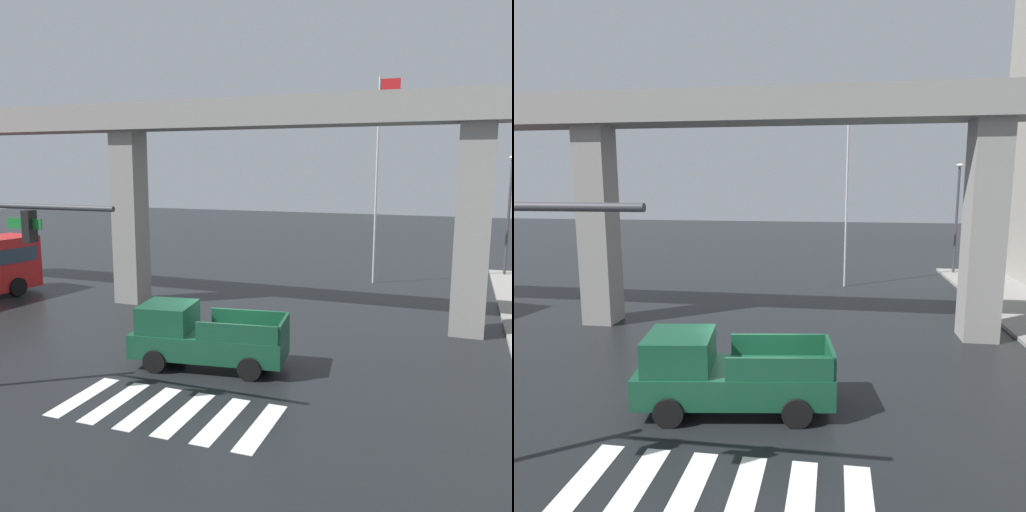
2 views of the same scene
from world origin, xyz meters
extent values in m
plane|color=black|center=(0.00, 0.00, 0.00)|extent=(120.00, 120.00, 0.00)
cube|color=silver|center=(-2.75, -4.71, 0.01)|extent=(0.55, 2.80, 0.01)
cube|color=silver|center=(-1.65, -4.71, 0.01)|extent=(0.55, 2.80, 0.01)
cube|color=silver|center=(-0.55, -4.71, 0.01)|extent=(0.55, 2.80, 0.01)
cube|color=silver|center=(0.55, -4.71, 0.01)|extent=(0.55, 2.80, 0.01)
cube|color=silver|center=(1.65, -4.71, 0.01)|extent=(0.55, 2.80, 0.01)
cube|color=gray|center=(0.00, 5.64, 8.87)|extent=(48.31, 2.02, 1.20)
cube|color=gray|center=(-7.73, 5.64, 4.14)|extent=(1.30, 1.30, 8.27)
cube|color=gray|center=(7.73, 5.64, 4.14)|extent=(1.30, 1.30, 8.27)
cube|color=#14472D|center=(-0.34, -1.19, 0.78)|extent=(5.31, 2.57, 0.80)
cube|color=#14472D|center=(-1.78, -1.39, 1.63)|extent=(1.92, 1.96, 0.90)
cube|color=#3F5160|center=(-2.24, -1.45, 1.63)|extent=(0.33, 1.67, 0.77)
cube|color=#14472D|center=(0.91, -1.90, 1.48)|extent=(2.64, 0.46, 0.60)
cube|color=#14472D|center=(0.67, -0.17, 1.48)|extent=(2.64, 0.46, 0.60)
cube|color=#14472D|center=(2.13, -0.85, 1.48)|extent=(0.34, 1.75, 0.60)
cylinder|color=black|center=(-1.79, -2.30, 0.38)|extent=(0.79, 0.38, 0.76)
cylinder|color=black|center=(-2.03, -0.51, 0.38)|extent=(0.79, 0.38, 0.76)
cylinder|color=black|center=(1.34, -1.87, 0.38)|extent=(0.79, 0.38, 0.76)
cylinder|color=black|center=(1.10, -0.08, 0.38)|extent=(0.79, 0.38, 0.76)
cylinder|color=#38383D|center=(10.02, 18.70, 3.50)|extent=(0.16, 0.16, 7.00)
ellipsoid|color=beige|center=(10.02, 18.70, 7.12)|extent=(0.44, 0.70, 0.24)
cylinder|color=silver|center=(2.81, 14.13, 5.72)|extent=(0.12, 0.12, 11.44)
cube|color=red|center=(3.36, 14.13, 10.94)|extent=(1.10, 0.04, 0.70)
camera|label=1|loc=(7.18, -17.06, 6.63)|focal=38.39mm
camera|label=2|loc=(2.17, -12.32, 5.95)|focal=31.90mm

